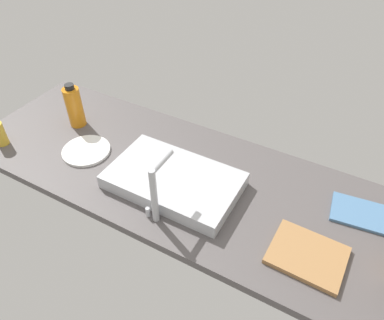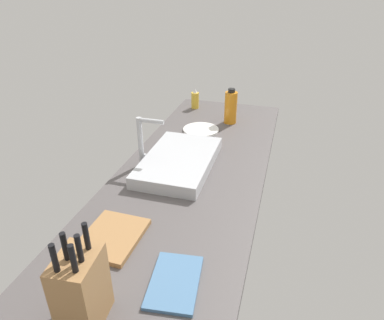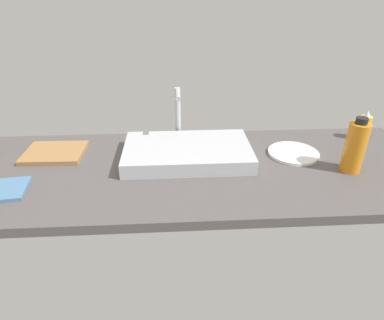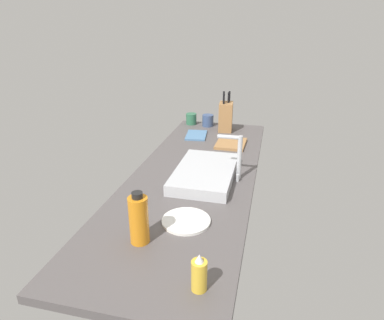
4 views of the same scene
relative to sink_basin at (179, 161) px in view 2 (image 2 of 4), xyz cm
name	(u,v)px [view 2 (image 2 of 4)]	position (x,y,z in cm)	size (l,w,h in cm)	color
countertop_slab	(191,176)	(-3.71, -6.85, -4.60)	(198.39, 65.78, 3.50)	#514C4C
sink_basin	(179,161)	(0.00, 0.00, 0.00)	(49.88, 30.06, 5.71)	#B7BABF
faucet	(143,138)	(-3.01, 15.94, 11.22)	(5.50, 12.92, 23.92)	#B7BABF
knife_block	(81,289)	(-84.38, -1.83, 8.18)	(14.12, 10.89, 28.92)	#9E7042
cutting_board	(112,236)	(-54.12, 6.58, -1.95)	(23.47, 18.92, 1.80)	#9E7042
soap_bottle	(195,100)	(79.41, 14.43, 2.93)	(5.09, 5.09, 13.38)	gold
water_bottle	(231,107)	(60.46, -12.84, 6.94)	(7.42, 7.42, 21.07)	orange
dinner_plate	(201,130)	(43.57, 0.91, -2.25)	(20.48, 20.48, 1.20)	white
dish_towel	(175,282)	(-66.69, -20.17, -2.25)	(21.62, 14.09, 1.20)	teal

